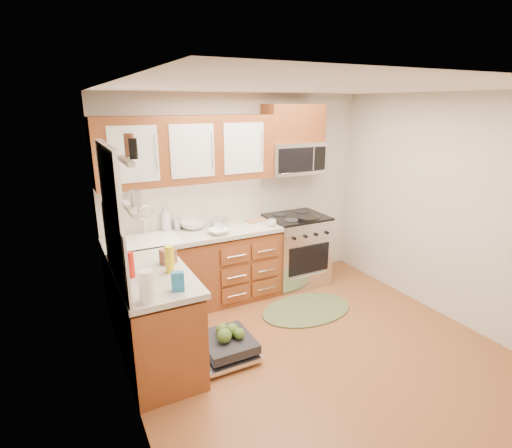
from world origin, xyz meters
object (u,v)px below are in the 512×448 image
cutting_board (256,220)px  bowl_a (219,232)px  upper_cabinets (187,150)px  skillet (308,219)px  sink (151,250)px  range (296,250)px  microwave (293,158)px  rug (307,309)px  stock_pot (219,224)px  paper_towel_roll (146,286)px  bowl_b (193,225)px  dishwasher (224,347)px  cup (272,223)px

cutting_board → bowl_a: (-0.62, -0.28, 0.02)m
upper_cabinets → skillet: upper_cabinets is taller
upper_cabinets → sink: 1.21m
sink → cutting_board: 1.39m
range → microwave: 1.23m
rug → stock_pot: 1.47m
rug → skillet: (0.31, 0.49, 0.96)m
range → bowl_a: 1.28m
paper_towel_roll → bowl_b: (0.91, 1.62, -0.08)m
skillet → range: bearing=91.2°
stock_pot → bowl_a: (-0.08, -0.18, -0.04)m
rug → paper_towel_roll: size_ratio=4.45×
dishwasher → skillet: bearing=29.7°
bowl_b → cup: bowl_b is taller
bowl_a → dishwasher: bearing=-110.9°
range → cutting_board: (-0.55, 0.12, 0.46)m
upper_cabinets → microwave: 1.42m
skillet → cutting_board: bearing=146.3°
rug → bowl_b: bowl_b is taller
bowl_b → upper_cabinets: bearing=-141.8°
upper_cabinets → rug: (1.10, -0.89, -1.86)m
upper_cabinets → cutting_board: bearing=-1.7°
range → cup: 0.71m
paper_towel_roll → rug: bearing=19.7°
range → skillet: (0.01, -0.25, 0.50)m
skillet → bowl_a: size_ratio=1.07×
bowl_a → sink: bearing=168.5°
dishwasher → cutting_board: (0.99, 1.25, 0.83)m
rug → bowl_a: 1.41m
range → sink: bearing=-179.7°
rug → bowl_a: bearing=146.3°
dishwasher → cup: cup is taller
stock_pot → cup: bearing=-18.1°
rug → paper_towel_roll: (-1.98, -0.71, 1.04)m
sink → skillet: 1.96m
range → stock_pot: bearing=179.0°
range → stock_pot: stock_pot is taller
sink → rug: sink is taller
paper_towel_roll → bowl_a: (1.11, 1.29, -0.10)m
microwave → skillet: 0.81m
cutting_board → paper_towel_roll: size_ratio=0.98×
bowl_b → cutting_board: bearing=-3.5°
cutting_board → microwave: bearing=0.0°
rug → bowl_b: 1.70m
sink → stock_pot: size_ratio=2.88×
sink → bowl_b: (0.56, 0.18, 0.17)m
range → bowl_a: size_ratio=3.96×
sink → dishwasher: size_ratio=0.89×
microwave → dishwasher: bearing=-140.9°
paper_towel_roll → bowl_a: size_ratio=1.07×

